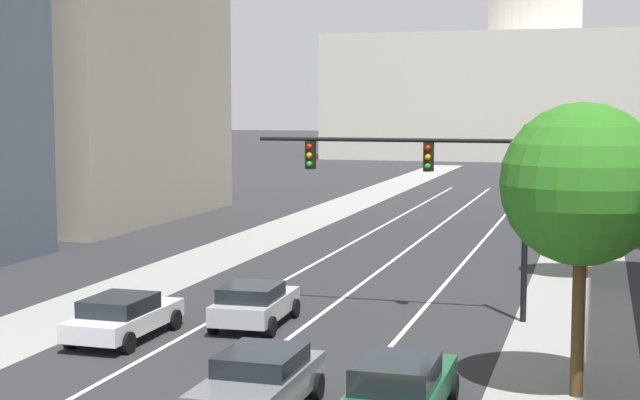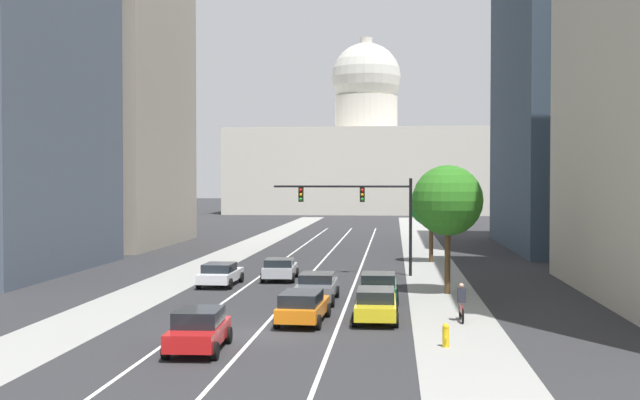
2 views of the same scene
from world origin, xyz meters
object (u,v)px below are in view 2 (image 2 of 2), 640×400
car_orange (303,306)px  street_tree_mid_right (431,205)px  car_red (199,329)px  car_gray (317,287)px  traffic_signal_mast (365,205)px  car_green (378,286)px  street_tree_near_right (448,201)px  fire_hydrant (446,335)px  capitol_building (366,161)px  car_white (220,274)px  cyclist (462,303)px  car_silver (280,269)px  car_yellow (376,304)px

car_orange → street_tree_mid_right: 27.28m
car_orange → car_red: bearing=154.0°
car_gray → traffic_signal_mast: 12.14m
car_gray → car_green: bearing=-79.5°
traffic_signal_mast → street_tree_near_right: 9.21m
street_tree_near_right → car_green: bearing=-142.1°
fire_hydrant → capitol_building: bearing=93.5°
car_white → car_green: (9.56, -4.91, 0.05)m
car_green → traffic_signal_mast: size_ratio=0.50×
car_white → car_red: (3.18, -17.29, 0.08)m
car_gray → car_orange: (-0.01, -6.02, -0.00)m
cyclist → street_tree_mid_right: street_tree_mid_right is taller
car_gray → capitol_building: bearing=1.0°
capitol_building → car_silver: 104.82m
capitol_building → car_red: (-1.59, -124.47, -9.52)m
car_orange → street_tree_mid_right: size_ratio=0.74×
cyclist → car_green: bearing=33.4°
car_green → capitol_building: bearing=2.2°
capitol_building → car_yellow: capitol_building is taller
car_silver → cyclist: bearing=-144.7°
car_silver → car_white: bearing=128.9°
car_red → car_green: bearing=-29.8°
car_gray → car_green: size_ratio=0.98×
car_red → street_tree_near_right: size_ratio=0.57×
car_orange → car_white: bearing=31.7°
traffic_signal_mast → car_yellow: bearing=-86.2°
capitol_building → car_yellow: bearing=-87.7°
street_tree_mid_right → car_green: bearing=-100.6°
car_gray → street_tree_mid_right: bearing=-18.6°
fire_hydrant → cyclist: size_ratio=0.53×
car_white → car_orange: car_orange is taller
car_yellow → street_tree_mid_right: 25.70m
car_green → car_yellow: size_ratio=0.99×
car_gray → cyclist: bearing=-124.8°
car_silver → car_red: size_ratio=1.00×
cyclist → car_yellow: bearing=90.8°
car_white → capitol_building: bearing=-1.8°
car_green → street_tree_mid_right: 20.22m
capitol_building → fire_hydrant: 123.57m
car_silver → capitol_building: bearing=-3.3°
traffic_signal_mast → car_orange: bearing=-96.9°
traffic_signal_mast → capitol_building: bearing=92.1°
car_red → car_green: 13.93m
car_red → street_tree_near_right: 18.88m
cyclist → car_orange: bearing=97.6°
capitol_building → car_white: size_ratio=11.59×
car_green → street_tree_mid_right: (3.67, 19.55, 3.65)m
car_silver → car_red: 20.10m
car_gray → car_green: 3.24m
car_white → street_tree_mid_right: street_tree_mid_right is taller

